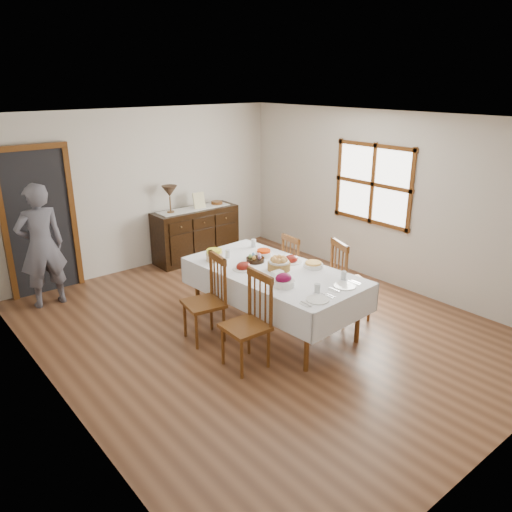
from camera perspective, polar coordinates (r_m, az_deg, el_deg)
ground at (r=6.48m, az=0.57°, el=-8.16°), size 6.00×6.00×0.00m
room_shell at (r=6.13m, az=-2.98°, el=6.58°), size 5.02×6.02×2.65m
dining_table at (r=6.21m, az=2.00°, el=-2.36°), size 1.32×2.37×0.79m
chair_left_near at (r=5.47m, az=-0.75°, el=-7.37°), size 0.46×0.46×1.07m
chair_left_far at (r=6.04m, az=-5.55°, el=-4.78°), size 0.51×0.51×1.06m
chair_right_near at (r=6.62m, az=10.45°, el=-2.68°), size 0.58×0.58×1.08m
chair_right_far at (r=7.20m, az=4.69°, el=-1.14°), size 0.42×0.42×0.94m
sideboard at (r=8.79m, az=-6.88°, el=2.50°), size 1.51×0.55×0.91m
person at (r=7.39m, az=-23.40°, el=1.50°), size 0.58×0.38×1.86m
bread_basket at (r=6.15m, az=2.63°, el=-0.90°), size 0.28×0.28×0.17m
egg_basket at (r=6.43m, az=-0.09°, el=-0.36°), size 0.24×0.24×0.11m
ham_platter_a at (r=6.18m, az=-1.46°, el=-1.26°), size 0.27×0.27×0.11m
ham_platter_b at (r=6.44m, az=4.04°, el=-0.43°), size 0.27×0.27×0.11m
beet_bowl at (r=5.69m, az=3.16°, el=-2.83°), size 0.25×0.25×0.15m
carrot_bowl at (r=6.62m, az=0.89°, el=0.32°), size 0.22×0.22×0.09m
pineapple_bowl at (r=6.48m, az=-4.79°, el=0.09°), size 0.22×0.22×0.15m
casserole_dish at (r=6.29m, az=6.56°, el=-1.00°), size 0.25×0.25×0.07m
butter_dish at (r=5.95m, az=2.46°, el=-2.07°), size 0.15×0.10×0.07m
setting_left at (r=5.44m, az=6.99°, el=-4.54°), size 0.43×0.31×0.10m
setting_right at (r=5.83m, az=10.02°, el=-2.99°), size 0.43×0.31×0.10m
glass_far_a at (r=6.58m, az=-3.25°, el=0.26°), size 0.06×0.06×0.11m
glass_far_b at (r=6.99m, az=-0.28°, el=1.48°), size 0.07×0.07×0.11m
runner at (r=8.68m, az=-7.12°, el=5.41°), size 1.30×0.35×0.01m
table_lamp at (r=8.38m, az=-9.85°, el=7.22°), size 0.26×0.26×0.46m
picture_frame at (r=8.66m, az=-6.53°, el=6.32°), size 0.22×0.08×0.28m
deco_bowl at (r=8.94m, az=-4.50°, el=6.07°), size 0.20×0.20×0.06m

